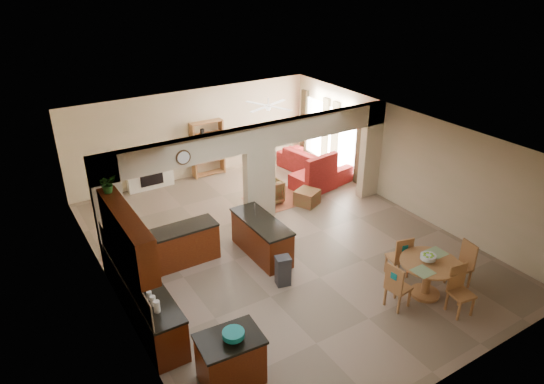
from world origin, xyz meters
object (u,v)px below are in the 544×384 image
dining_table (428,273)px  sofa (314,162)px  armchair (267,191)px  kitchen_island (231,359)px

dining_table → sofa: size_ratio=0.47×
armchair → dining_table: bearing=94.5°
kitchen_island → sofa: bearing=48.9°
dining_table → armchair: 5.42m
kitchen_island → sofa: size_ratio=0.43×
dining_table → sofa: dining_table is taller
sofa → armchair: sofa is taller
sofa → armchair: bearing=102.7°
dining_table → sofa: 6.61m
kitchen_island → armchair: bearing=57.5°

